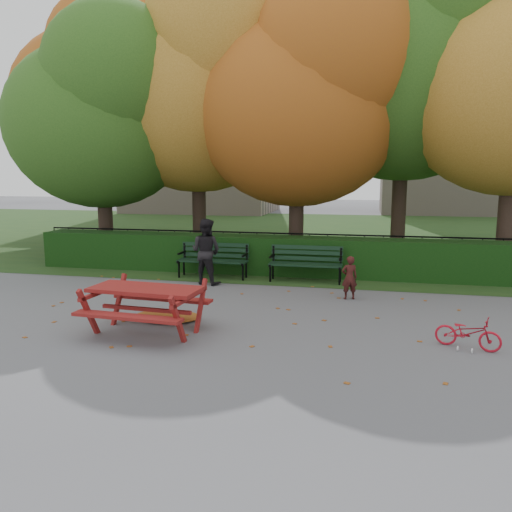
% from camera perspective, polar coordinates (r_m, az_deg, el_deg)
% --- Properties ---
extents(ground, '(90.00, 90.00, 0.00)m').
position_cam_1_polar(ground, '(9.24, -3.93, -7.32)').
color(ground, slate).
rests_on(ground, ground).
extents(grass_strip, '(90.00, 90.00, 0.00)m').
position_cam_1_polar(grass_strip, '(22.78, 6.02, 2.62)').
color(grass_strip, '#1D3D18').
rests_on(grass_strip, ground).
extents(building_left, '(10.00, 7.00, 15.00)m').
position_cam_1_polar(building_left, '(36.69, -6.24, 16.87)').
color(building_left, tan).
rests_on(building_left, ground).
extents(building_right, '(9.00, 6.00, 12.00)m').
position_cam_1_polar(building_right, '(37.05, 21.56, 13.88)').
color(building_right, tan).
rests_on(building_right, ground).
extents(hedge, '(13.00, 0.90, 1.00)m').
position_cam_1_polar(hedge, '(13.40, 1.46, 0.12)').
color(hedge, black).
rests_on(hedge, ground).
extents(iron_fence, '(14.00, 0.04, 1.02)m').
position_cam_1_polar(iron_fence, '(14.17, 2.08, 0.77)').
color(iron_fence, black).
rests_on(iron_fence, ground).
extents(tree_a, '(5.88, 5.60, 7.48)m').
position_cam_1_polar(tree_a, '(16.15, -16.79, 15.61)').
color(tree_a, black).
rests_on(tree_a, ground).
extents(tree_b, '(6.72, 6.40, 8.79)m').
position_cam_1_polar(tree_b, '(16.26, -5.83, 19.05)').
color(tree_b, black).
rests_on(tree_b, ground).
extents(tree_c, '(6.30, 6.00, 8.00)m').
position_cam_1_polar(tree_c, '(14.71, 6.03, 17.80)').
color(tree_c, black).
rests_on(tree_c, ground).
extents(tree_d, '(7.14, 6.80, 9.58)m').
position_cam_1_polar(tree_d, '(16.13, 18.23, 20.82)').
color(tree_d, black).
rests_on(tree_d, ground).
extents(tree_f, '(6.93, 6.60, 9.19)m').
position_cam_1_polar(tree_f, '(20.41, -16.73, 17.53)').
color(tree_f, black).
rests_on(tree_f, ground).
extents(bench_left, '(1.80, 0.57, 0.88)m').
position_cam_1_polar(bench_left, '(12.95, -4.88, -0.15)').
color(bench_left, black).
rests_on(bench_left, ground).
extents(bench_right, '(1.80, 0.57, 0.88)m').
position_cam_1_polar(bench_right, '(12.46, 5.73, -0.54)').
color(bench_right, black).
rests_on(bench_right, ground).
extents(picnic_table, '(1.93, 1.60, 0.89)m').
position_cam_1_polar(picnic_table, '(8.55, -12.50, -4.65)').
color(picnic_table, maroon).
rests_on(picnic_table, ground).
extents(leaf_pile, '(1.36, 1.03, 0.09)m').
position_cam_1_polar(leaf_pile, '(9.45, -10.11, -6.79)').
color(leaf_pile, maroon).
rests_on(leaf_pile, ground).
extents(leaf_scatter, '(9.00, 5.70, 0.01)m').
position_cam_1_polar(leaf_scatter, '(9.52, -3.42, -6.78)').
color(leaf_scatter, maroon).
rests_on(leaf_scatter, ground).
extents(child, '(0.39, 0.31, 0.94)m').
position_cam_1_polar(child, '(10.81, 10.63, -2.44)').
color(child, '#3B1512').
rests_on(child, ground).
extents(adult, '(0.89, 0.77, 1.59)m').
position_cam_1_polar(adult, '(12.13, -5.74, 0.53)').
color(adult, black).
rests_on(adult, ground).
extents(bicycle, '(1.02, 0.63, 0.50)m').
position_cam_1_polar(bicycle, '(8.36, 23.06, -8.06)').
color(bicycle, red).
rests_on(bicycle, ground).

